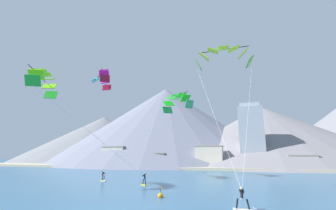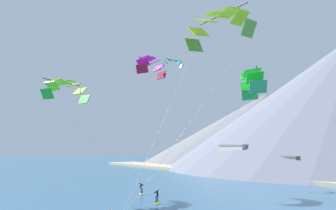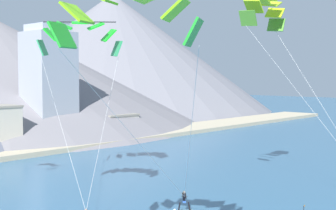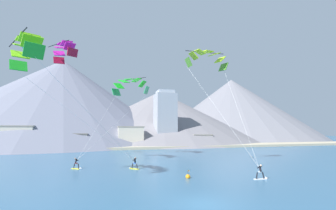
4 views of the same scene
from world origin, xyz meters
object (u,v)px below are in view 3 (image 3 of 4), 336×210
Objects in this scene: parafoil_kite_near_trail at (126,12)px; parafoil_kite_mid_center at (265,10)px; parafoil_kite_near_lead at (80,35)px; kitesurfer_near_trail at (182,206)px.

parafoil_kite_mid_center reaches higher than parafoil_kite_near_trail.
parafoil_kite_near_lead is 18.24m from parafoil_kite_mid_center.
kitesurfer_near_trail is at bearing 29.27° from parafoil_kite_near_trail.
parafoil_kite_near_trail is (-13.12, -20.91, -0.98)m from parafoil_kite_near_lead.
parafoil_kite_mid_center reaches higher than parafoil_kite_near_lead.
kitesurfer_near_trail is 0.11× the size of parafoil_kite_near_lead.
parafoil_kite_near_lead is 24.70m from parafoil_kite_near_trail.
parafoil_kite_near_lead is at bearing 57.90° from parafoil_kite_near_trail.
parafoil_kite_near_lead is 0.89× the size of parafoil_kite_mid_center.
parafoil_kite_near_trail is at bearing -165.11° from parafoil_kite_mid_center.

